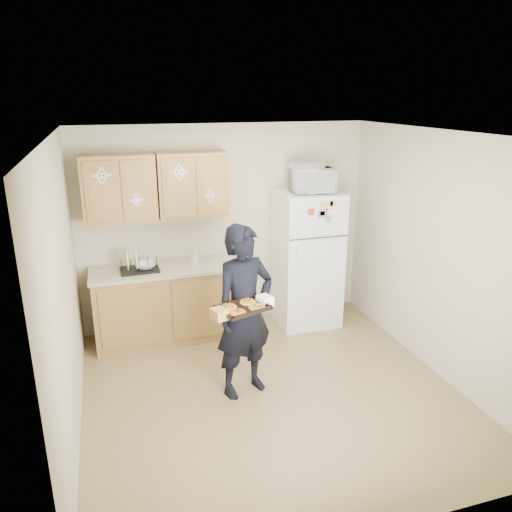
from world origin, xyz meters
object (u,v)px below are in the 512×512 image
(person, at_px, (245,312))
(dish_rack, at_px, (139,263))
(microwave, at_px, (313,181))
(baking_tray, at_px, (243,308))
(refrigerator, at_px, (306,259))

(person, xyz_separation_m, dish_rack, (-0.87, 1.35, 0.13))
(person, height_order, dish_rack, person)
(microwave, relative_size, dish_rack, 1.19)
(baking_tray, distance_m, microwave, 2.19)
(person, bearing_deg, microwave, 27.93)
(person, xyz_separation_m, baking_tray, (-0.10, -0.28, 0.17))
(refrigerator, distance_m, baking_tray, 2.07)
(microwave, bearing_deg, dish_rack, -177.46)
(refrigerator, xyz_separation_m, microwave, (0.03, -0.05, 0.99))
(refrigerator, xyz_separation_m, person, (-1.19, -1.33, 0.00))
(refrigerator, height_order, dish_rack, refrigerator)
(refrigerator, bearing_deg, microwave, -61.73)
(person, relative_size, baking_tray, 3.97)
(microwave, bearing_deg, baking_tray, -125.43)
(refrigerator, relative_size, dish_rack, 3.93)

